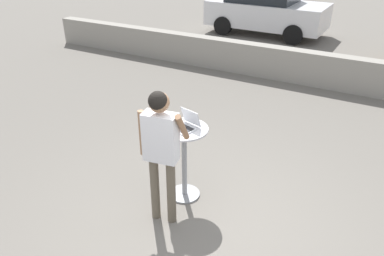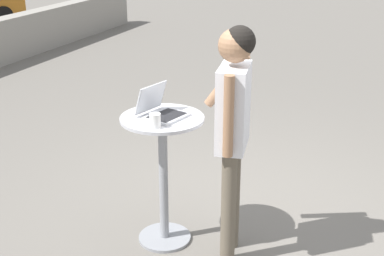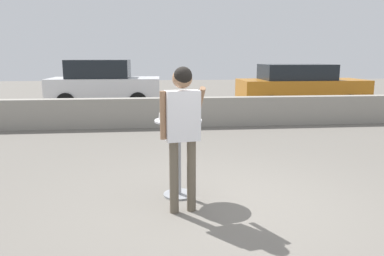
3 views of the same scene
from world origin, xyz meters
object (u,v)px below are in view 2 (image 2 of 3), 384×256
cafe_table (163,164)px  laptop (161,110)px  standing_person (233,116)px  coffee_mug (155,121)px

cafe_table → laptop: bearing=45.6°
cafe_table → standing_person: standing_person is taller
coffee_mug → cafe_table: bearing=12.7°
laptop → coffee_mug: 0.24m
coffee_mug → standing_person: 0.55m
laptop → cafe_table: bearing=-134.4°
laptop → coffee_mug: laptop is taller
coffee_mug → laptop: bearing=15.3°
laptop → standing_person: size_ratio=0.21×
laptop → standing_person: (-0.00, -0.56, 0.03)m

